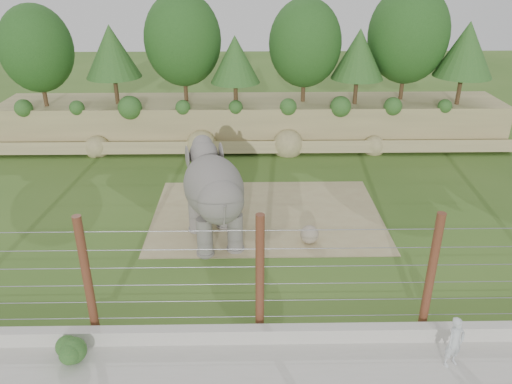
{
  "coord_description": "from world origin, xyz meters",
  "views": [
    {
      "loc": [
        -0.32,
        -16.53,
        10.39
      ],
      "look_at": [
        0.0,
        2.0,
        1.6
      ],
      "focal_mm": 35.0,
      "sensor_mm": 36.0,
      "label": 1
    }
  ],
  "objects_px": {
    "stone_ball": "(309,234)",
    "zookeeper": "(455,342)",
    "elephant": "(214,199)",
    "barrier_fence": "(260,275)"
  },
  "relations": [
    {
      "from": "elephant",
      "to": "zookeeper",
      "type": "distance_m",
      "value": 9.89
    },
    {
      "from": "elephant",
      "to": "barrier_fence",
      "type": "xyz_separation_m",
      "value": [
        1.66,
        -5.39,
        0.17
      ]
    },
    {
      "from": "elephant",
      "to": "zookeeper",
      "type": "bearing_deg",
      "value": -59.84
    },
    {
      "from": "stone_ball",
      "to": "elephant",
      "type": "bearing_deg",
      "value": 175.36
    },
    {
      "from": "stone_ball",
      "to": "barrier_fence",
      "type": "bearing_deg",
      "value": -112.42
    },
    {
      "from": "elephant",
      "to": "barrier_fence",
      "type": "distance_m",
      "value": 5.64
    },
    {
      "from": "barrier_fence",
      "to": "zookeeper",
      "type": "relative_size",
      "value": 12.89
    },
    {
      "from": "elephant",
      "to": "barrier_fence",
      "type": "height_order",
      "value": "barrier_fence"
    },
    {
      "from": "stone_ball",
      "to": "zookeeper",
      "type": "height_order",
      "value": "zookeeper"
    },
    {
      "from": "elephant",
      "to": "zookeeper",
      "type": "relative_size",
      "value": 2.88
    }
  ]
}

